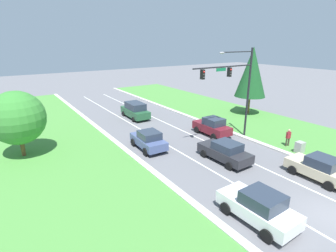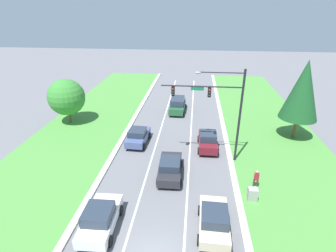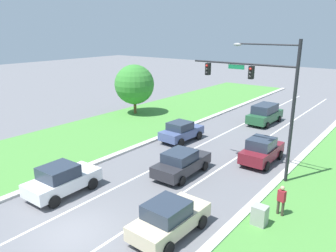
{
  "view_description": "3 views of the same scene",
  "coord_description": "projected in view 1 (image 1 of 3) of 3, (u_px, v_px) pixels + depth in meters",
  "views": [
    {
      "loc": [
        -14.23,
        -5.29,
        9.27
      ],
      "look_at": [
        -1.95,
        13.42,
        1.97
      ],
      "focal_mm": 28.0,
      "sensor_mm": 36.0,
      "label": 1
    },
    {
      "loc": [
        2.02,
        -10.31,
        13.29
      ],
      "look_at": [
        -0.59,
        14.42,
        1.92
      ],
      "focal_mm": 28.0,
      "sensor_mm": 36.0,
      "label": 2
    },
    {
      "loc": [
        11.69,
        -7.84,
        9.17
      ],
      "look_at": [
        -2.41,
        10.34,
        2.39
      ],
      "focal_mm": 35.0,
      "sensor_mm": 36.0,
      "label": 3
    }
  ],
  "objects": [
    {
      "name": "ground_plane",
      "position": [
        330.0,
        217.0,
        14.5
      ],
      "size": [
        160.0,
        160.0,
        0.0
      ],
      "primitive_type": "plane",
      "color": "slate"
    },
    {
      "name": "lane_stripe_inner_left",
      "position": [
        312.0,
        229.0,
        13.56
      ],
      "size": [
        0.14,
        81.0,
        0.01
      ],
      "color": "white",
      "rests_on": "ground_plane"
    },
    {
      "name": "traffic_signal_mast",
      "position": [
        236.0,
        82.0,
        23.99
      ],
      "size": [
        7.03,
        0.41,
        8.69
      ],
      "color": "black",
      "rests_on": "ground_plane"
    },
    {
      "name": "champagne_sedan",
      "position": [
        319.0,
        168.0,
        18.24
      ],
      "size": [
        2.12,
        4.2,
        1.69
      ],
      "rotation": [
        0.0,
        0.0,
        -0.02
      ],
      "color": "beige",
      "rests_on": "ground_plane"
    },
    {
      "name": "forest_suv",
      "position": [
        135.0,
        110.0,
        32.77
      ],
      "size": [
        2.21,
        4.96,
        1.98
      ],
      "rotation": [
        0.0,
        0.0,
        -0.03
      ],
      "color": "#235633",
      "rests_on": "ground_plane"
    },
    {
      "name": "white_sedan",
      "position": [
        259.0,
        207.0,
        13.89
      ],
      "size": [
        2.21,
        4.33,
        1.78
      ],
      "rotation": [
        0.0,
        0.0,
        0.02
      ],
      "color": "white",
      "rests_on": "ground_plane"
    },
    {
      "name": "burgundy_sedan",
      "position": [
        212.0,
        126.0,
        26.85
      ],
      "size": [
        2.02,
        4.2,
        1.84
      ],
      "rotation": [
        0.0,
        0.0,
        0.01
      ],
      "color": "maroon",
      "rests_on": "ground_plane"
    },
    {
      "name": "charcoal_sedan",
      "position": [
        225.0,
        151.0,
        21.02
      ],
      "size": [
        2.17,
        4.56,
        1.64
      ],
      "rotation": [
        0.0,
        0.0,
        0.03
      ],
      "color": "#28282D",
      "rests_on": "ground_plane"
    },
    {
      "name": "slate_blue_sedan",
      "position": [
        149.0,
        140.0,
        23.31
      ],
      "size": [
        2.19,
        4.18,
        1.7
      ],
      "rotation": [
        0.0,
        0.0,
        -0.05
      ],
      "color": "#475684",
      "rests_on": "ground_plane"
    },
    {
      "name": "utility_cabinet",
      "position": [
        300.0,
        148.0,
        22.48
      ],
      "size": [
        0.7,
        0.6,
        1.05
      ],
      "color": "#9E9E99",
      "rests_on": "ground_plane"
    },
    {
      "name": "pedestrian",
      "position": [
        288.0,
        137.0,
        23.78
      ],
      "size": [
        0.42,
        0.3,
        1.69
      ],
      "rotation": [
        0.0,
        0.0,
        2.91
      ],
      "color": "#42382D",
      "rests_on": "ground_plane"
    },
    {
      "name": "conifer_near_right_tree",
      "position": [
        252.0,
        72.0,
        33.12
      ],
      "size": [
        3.89,
        3.89,
        8.6
      ],
      "color": "brown",
      "rests_on": "ground_plane"
    },
    {
      "name": "oak_near_left_tree",
      "position": [
        17.0,
        118.0,
        21.06
      ],
      "size": [
        4.38,
        4.38,
        5.55
      ],
      "color": "brown",
      "rests_on": "ground_plane"
    }
  ]
}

